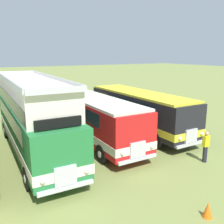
{
  "coord_description": "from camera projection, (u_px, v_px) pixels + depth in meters",
  "views": [
    {
      "loc": [
        -3.22,
        -14.56,
        5.79
      ],
      "look_at": [
        5.81,
        0.77,
        1.63
      ],
      "focal_mm": 40.55,
      "sensor_mm": 36.0,
      "label": 1
    }
  ],
  "objects": [
    {
      "name": "bus_fifth_in_row",
      "position": [
        139.0,
        109.0,
        18.85
      ],
      "size": [
        2.62,
        10.3,
        2.99
      ],
      "color": "black",
      "rests_on": "ground"
    },
    {
      "name": "bus_third_in_row",
      "position": [
        32.0,
        114.0,
        14.59
      ],
      "size": [
        2.91,
        11.57,
        4.52
      ],
      "color": "#237538",
      "rests_on": "ground"
    },
    {
      "name": "cone_mid_row",
      "position": [
        208.0,
        210.0,
        9.07
      ],
      "size": [
        0.36,
        0.36,
        0.59
      ],
      "primitive_type": "cone",
      "color": "orange",
      "rests_on": "ground"
    },
    {
      "name": "ground_plane",
      "position": [
        35.0,
        152.0,
        15.13
      ],
      "size": [
        200.0,
        200.0,
        0.0
      ],
      "primitive_type": "plane",
      "color": "olive"
    },
    {
      "name": "rope_fence_line",
      "position": [
        8.0,
        111.0,
        22.83
      ],
      "size": [
        21.76,
        0.08,
        1.05
      ],
      "color": "#8C704C",
      "rests_on": "ground"
    },
    {
      "name": "bus_fourth_in_row",
      "position": [
        92.0,
        115.0,
        16.87
      ],
      "size": [
        2.68,
        10.55,
        2.99
      ],
      "color": "red",
      "rests_on": "ground"
    },
    {
      "name": "marshal_person",
      "position": [
        206.0,
        147.0,
        13.59
      ],
      "size": [
        0.36,
        0.24,
        1.73
      ],
      "color": "#23232D",
      "rests_on": "ground"
    }
  ]
}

